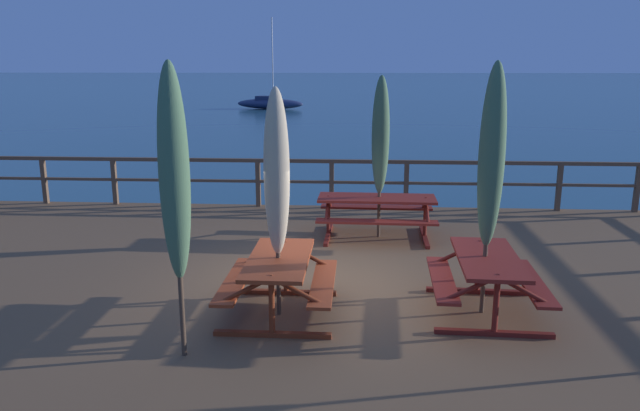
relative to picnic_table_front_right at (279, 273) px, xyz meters
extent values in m
plane|color=#2D5B6B|center=(0.40, 1.13, -1.18)|extent=(600.00, 600.00, 0.00)
cube|color=brown|center=(0.40, 1.13, -0.86)|extent=(16.91, 9.95, 0.62)
cube|color=brown|center=(0.40, 5.96, 0.50)|extent=(16.61, 0.09, 0.08)
cube|color=brown|center=(0.40, 5.96, 0.03)|extent=(16.61, 0.07, 0.06)
cube|color=brown|center=(-6.24, 5.96, -0.03)|extent=(0.10, 0.10, 1.05)
cube|color=brown|center=(-4.58, 5.96, -0.03)|extent=(0.10, 0.10, 1.05)
cube|color=brown|center=(-2.92, 5.96, -0.03)|extent=(0.10, 0.10, 1.05)
cube|color=brown|center=(-1.26, 5.96, -0.03)|extent=(0.10, 0.10, 1.05)
cube|color=brown|center=(0.40, 5.96, -0.03)|extent=(0.10, 0.10, 1.05)
cube|color=brown|center=(2.06, 5.96, -0.03)|extent=(0.10, 0.10, 1.05)
cube|color=brown|center=(3.72, 5.96, -0.03)|extent=(0.10, 0.10, 1.05)
cube|color=brown|center=(5.38, 5.96, -0.03)|extent=(0.10, 0.10, 1.05)
cube|color=brown|center=(7.04, 5.96, -0.03)|extent=(0.10, 0.10, 1.05)
cube|color=#993819|center=(0.00, 0.00, 0.19)|extent=(0.77, 1.70, 0.05)
cube|color=#993819|center=(0.56, 0.00, -0.11)|extent=(0.29, 1.70, 0.04)
cube|color=#993819|center=(-0.56, 0.00, -0.11)|extent=(0.29, 1.70, 0.04)
cube|color=maroon|center=(0.00, -0.67, -0.52)|extent=(1.40, 0.09, 0.06)
cylinder|color=maroon|center=(0.00, -0.67, -0.18)|extent=(0.07, 0.07, 0.74)
cylinder|color=maroon|center=(0.28, -0.67, 0.04)|extent=(0.63, 0.06, 0.37)
cylinder|color=maroon|center=(-0.28, -0.67, 0.04)|extent=(0.63, 0.06, 0.37)
cube|color=maroon|center=(0.00, 0.67, -0.52)|extent=(1.40, 0.09, 0.06)
cylinder|color=maroon|center=(0.00, 0.67, -0.18)|extent=(0.07, 0.07, 0.74)
cylinder|color=maroon|center=(0.28, 0.67, 0.04)|extent=(0.63, 0.06, 0.37)
cylinder|color=maroon|center=(-0.28, 0.67, 0.04)|extent=(0.63, 0.06, 0.37)
cube|color=maroon|center=(2.65, 0.20, 0.19)|extent=(0.83, 1.75, 0.05)
cube|color=maroon|center=(3.21, 0.18, -0.11)|extent=(0.35, 1.73, 0.04)
cube|color=maroon|center=(2.09, 0.23, -0.11)|extent=(0.35, 1.73, 0.04)
cube|color=maroon|center=(2.62, -0.47, -0.52)|extent=(1.40, 0.14, 0.06)
cylinder|color=maroon|center=(2.62, -0.47, -0.18)|extent=(0.07, 0.07, 0.74)
cylinder|color=maroon|center=(2.90, -0.48, 0.04)|extent=(0.63, 0.08, 0.37)
cylinder|color=maroon|center=(2.34, -0.46, 0.04)|extent=(0.63, 0.08, 0.37)
cube|color=maroon|center=(2.67, 0.88, -0.52)|extent=(1.40, 0.14, 0.06)
cylinder|color=maroon|center=(2.67, 0.88, -0.18)|extent=(0.07, 0.07, 0.74)
cylinder|color=maroon|center=(2.95, 0.87, 0.04)|extent=(0.63, 0.08, 0.37)
cylinder|color=maroon|center=(2.39, 0.89, 0.04)|extent=(0.63, 0.08, 0.37)
cube|color=maroon|center=(1.34, 3.62, 0.19)|extent=(2.16, 0.80, 0.05)
cube|color=maroon|center=(1.33, 3.06, -0.11)|extent=(2.15, 0.32, 0.04)
cube|color=maroon|center=(1.35, 4.18, -0.11)|extent=(2.15, 0.32, 0.04)
cube|color=maroon|center=(0.44, 3.63, -0.52)|extent=(0.11, 1.40, 0.06)
cylinder|color=maroon|center=(0.44, 3.63, -0.18)|extent=(0.07, 0.07, 0.74)
cylinder|color=maroon|center=(0.44, 3.35, 0.04)|extent=(0.07, 0.63, 0.37)
cylinder|color=maroon|center=(0.45, 3.91, 0.04)|extent=(0.07, 0.63, 0.37)
cube|color=maroon|center=(2.23, 3.60, -0.52)|extent=(0.11, 1.40, 0.06)
cylinder|color=maroon|center=(2.23, 3.60, -0.18)|extent=(0.07, 0.07, 0.74)
cylinder|color=maroon|center=(2.23, 3.32, 0.04)|extent=(0.07, 0.63, 0.37)
cylinder|color=maroon|center=(2.24, 3.88, 0.04)|extent=(0.07, 0.63, 0.37)
cylinder|color=#4C3828|center=(-0.01, -0.01, 0.81)|extent=(0.06, 0.06, 2.73)
ellipsoid|color=#CCB793|center=(-0.01, -0.01, 1.30)|extent=(0.32, 0.32, 2.08)
cylinder|color=#7A6E58|center=(-0.01, -0.01, 1.14)|extent=(0.21, 0.21, 0.05)
cone|color=#4C3828|center=(-0.01, -0.01, 2.25)|extent=(0.10, 0.10, 0.14)
cylinder|color=#4C3828|center=(2.61, 0.22, 0.96)|extent=(0.06, 0.06, 3.02)
ellipsoid|color=#4C704C|center=(2.61, 0.22, 1.49)|extent=(0.32, 0.32, 2.29)
cylinder|color=#2D432D|center=(2.61, 0.22, 1.32)|extent=(0.21, 0.21, 0.05)
cone|color=#4C3828|center=(2.61, 0.22, 2.53)|extent=(0.10, 0.10, 0.14)
cylinder|color=#4C3828|center=(1.38, 3.65, 0.85)|extent=(0.06, 0.06, 2.80)
ellipsoid|color=#4C704C|center=(1.38, 3.65, 1.35)|extent=(0.32, 0.32, 2.13)
cylinder|color=#2D432D|center=(1.38, 3.65, 1.19)|extent=(0.21, 0.21, 0.05)
cone|color=#4C3828|center=(1.38, 3.65, 2.32)|extent=(0.10, 0.10, 0.14)
cylinder|color=#4C3828|center=(-0.91, -1.18, 0.96)|extent=(0.06, 0.06, 3.01)
ellipsoid|color=#4C704C|center=(-0.91, -1.18, 1.49)|extent=(0.32, 0.32, 2.29)
cylinder|color=#2D432D|center=(-0.91, -1.18, 1.32)|extent=(0.21, 0.21, 0.05)
cone|color=#4C3828|center=(-0.91, -1.18, 2.53)|extent=(0.10, 0.10, 0.14)
ellipsoid|color=navy|center=(-6.77, 45.37, -0.73)|extent=(6.20, 2.72, 0.90)
cube|color=#202949|center=(-7.07, 45.43, -0.23)|extent=(1.97, 1.39, 0.36)
cylinder|color=silver|center=(-6.48, 45.32, 3.04)|extent=(0.10, 0.10, 7.00)
camera|label=1|loc=(0.97, -7.11, 2.58)|focal=33.44mm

